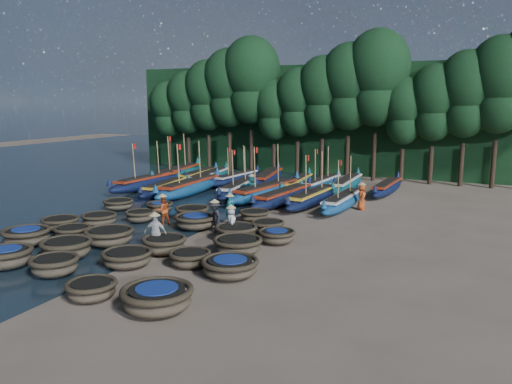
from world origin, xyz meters
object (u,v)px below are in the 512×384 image
at_px(coracle_24, 268,226).
at_px(long_boat_2, 165,187).
at_px(coracle_22, 192,212).
at_px(long_boat_14, 297,184).
at_px(coracle_3, 91,289).
at_px(fisherman_3, 215,216).
at_px(coracle_7, 127,258).
at_px(long_boat_10, 199,176).
at_px(long_boat_16, 346,184).
at_px(long_boat_5, 267,191).
at_px(long_boat_11, 209,178).
at_px(coracle_13, 164,244).
at_px(long_boat_9, 177,173).
at_px(coracle_12, 109,236).
at_px(coracle_21, 159,207).
at_px(long_boat_6, 284,197).
at_px(fisherman_1, 230,208).
at_px(coracle_23, 254,215).
at_px(coracle_10, 60,223).
at_px(long_boat_3, 190,187).
at_px(fisherman_2, 163,209).
at_px(coracle_17, 196,221).
at_px(long_boat_7, 313,197).
at_px(coracle_4, 157,298).
at_px(fisherman_5, 252,187).
at_px(fisherman_6, 362,196).
at_px(coracle_5, 26,236).
at_px(coracle_16, 140,216).
at_px(coracle_2, 54,265).
at_px(coracle_20, 118,204).
at_px(coracle_15, 99,219).
at_px(coracle_19, 277,236).
at_px(long_boat_15, 321,184).
at_px(coracle_8, 190,258).
at_px(fisherman_0, 231,220).
at_px(coracle_1, 7,256).
at_px(coracle_9, 230,267).
at_px(coracle_14, 238,245).
at_px(long_boat_13, 268,178).
at_px(coracle_11, 72,232).
at_px(long_boat_8, 343,201).
at_px(fisherman_4, 155,232).
at_px(long_boat_17, 387,187).

xyz_separation_m(coracle_24, long_boat_2, (-11.14, 7.00, 0.12)).
xyz_separation_m(coracle_22, long_boat_14, (2.21, 11.46, 0.10)).
xyz_separation_m(coracle_3, fisherman_3, (-0.51, 9.54, 0.49)).
bearing_deg(fisherman_3, coracle_7, -58.28).
height_order(long_boat_10, long_boat_16, long_boat_16).
distance_m(coracle_24, long_boat_5, 8.89).
xyz_separation_m(long_boat_11, long_boat_14, (7.41, 0.39, -0.04)).
bearing_deg(coracle_13, long_boat_9, 121.71).
relative_size(coracle_12, coracle_21, 1.35).
height_order(long_boat_2, long_boat_6, long_boat_6).
bearing_deg(fisherman_1, coracle_23, 69.59).
relative_size(coracle_10, long_boat_3, 0.22).
distance_m(long_boat_9, fisherman_2, 15.64).
relative_size(coracle_17, long_boat_14, 0.34).
relative_size(long_boat_7, long_boat_11, 0.96).
relative_size(long_boat_5, long_boat_9, 0.96).
height_order(coracle_4, fisherman_5, fisherman_5).
distance_m(long_boat_9, fisherman_6, 17.76).
bearing_deg(coracle_5, coracle_16, 72.25).
height_order(coracle_2, long_boat_14, long_boat_14).
bearing_deg(long_boat_7, coracle_24, -85.06).
distance_m(coracle_20, long_boat_10, 11.86).
relative_size(coracle_15, coracle_19, 1.01).
xyz_separation_m(coracle_2, long_boat_6, (3.17, 16.28, 0.12)).
xyz_separation_m(coracle_2, long_boat_15, (3.84, 22.36, 0.09)).
bearing_deg(coracle_7, long_boat_9, 118.11).
xyz_separation_m(coracle_10, long_boat_11, (-0.26, 16.08, 0.16)).
bearing_deg(coracle_4, coracle_22, 116.63).
relative_size(coracle_7, coracle_8, 1.19).
bearing_deg(fisherman_0, coracle_1, 111.55).
bearing_deg(fisherman_0, coracle_4, 161.23).
bearing_deg(coracle_19, long_boat_14, 106.13).
bearing_deg(coracle_8, coracle_10, 166.86).
xyz_separation_m(coracle_9, coracle_14, (-1.06, 2.78, -0.00)).
xyz_separation_m(coracle_5, coracle_10, (-0.69, 2.74, -0.08)).
distance_m(coracle_17, long_boat_13, 14.79).
distance_m(coracle_5, coracle_11, 2.10).
xyz_separation_m(coracle_2, long_boat_7, (5.03, 16.81, 0.11)).
bearing_deg(long_boat_15, coracle_19, -75.76).
bearing_deg(coracle_11, long_boat_13, 82.56).
xyz_separation_m(long_boat_2, fisherman_5, (6.70, 0.60, 0.41)).
distance_m(long_boat_8, long_boat_9, 16.82).
distance_m(coracle_11, coracle_14, 8.59).
distance_m(coracle_14, long_boat_11, 19.02).
bearing_deg(long_boat_16, long_boat_10, -178.21).
height_order(fisherman_4, fisherman_5, fisherman_5).
xyz_separation_m(coracle_22, long_boat_11, (-5.21, 11.08, 0.14)).
bearing_deg(long_boat_17, fisherman_3, -109.21).
bearing_deg(coracle_14, coracle_2, -133.73).
bearing_deg(coracle_23, coracle_19, -51.66).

